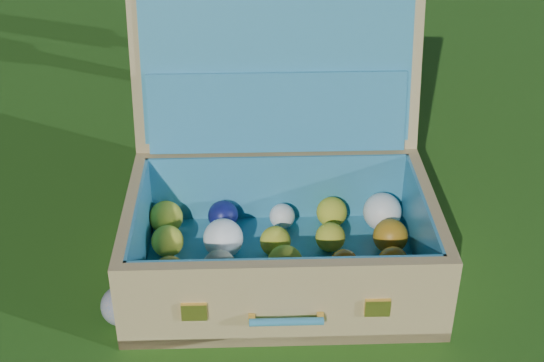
{
  "coord_description": "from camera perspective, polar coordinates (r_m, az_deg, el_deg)",
  "views": [
    {
      "loc": [
        -0.37,
        -1.26,
        1.01
      ],
      "look_at": [
        -0.07,
        0.05,
        0.19
      ],
      "focal_mm": 50.0,
      "sensor_mm": 36.0,
      "label": 1
    }
  ],
  "objects": [
    {
      "name": "stray_ball",
      "position": [
        1.51,
        -11.29,
        -9.19
      ],
      "size": [
        0.08,
        0.08,
        0.08
      ],
      "primitive_type": "sphere",
      "color": "#4678B6",
      "rests_on": "ground"
    },
    {
      "name": "ground",
      "position": [
        1.66,
        2.87,
        -6.08
      ],
      "size": [
        60.0,
        60.0,
        0.0
      ],
      "primitive_type": "plane",
      "color": "#215114",
      "rests_on": "ground"
    },
    {
      "name": "suitcase",
      "position": [
        1.59,
        0.5,
        -0.42
      ],
      "size": [
        0.72,
        0.65,
        0.59
      ],
      "rotation": [
        0.0,
        0.0,
        -0.19
      ],
      "color": "tan",
      "rests_on": "ground"
    }
  ]
}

